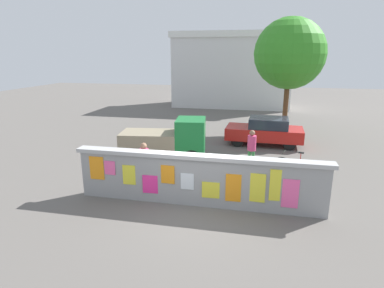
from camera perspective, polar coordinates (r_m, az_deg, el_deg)
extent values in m
plane|color=#605B56|center=(17.63, 6.04, 0.79)|extent=(60.00, 60.00, 0.00)
cube|color=gray|center=(9.87, 1.02, -6.70)|extent=(7.55, 0.30, 1.49)
cube|color=#ACACAC|center=(9.59, 1.05, -2.25)|extent=(7.75, 0.42, 0.12)
cube|color=orange|center=(10.70, -16.48, -4.09)|extent=(0.48, 0.01, 0.76)
cube|color=#F9599E|center=(10.49, -14.33, -4.11)|extent=(0.37, 0.03, 0.45)
cube|color=yellow|center=(10.29, -11.06, -5.38)|extent=(0.41, 0.02, 0.64)
cube|color=#F42D8C|center=(10.15, -7.40, -7.08)|extent=(0.49, 0.04, 0.59)
cube|color=orange|center=(9.84, -4.31, -5.40)|extent=(0.43, 0.03, 0.58)
cube|color=silver|center=(9.76, -0.85, -6.63)|extent=(0.40, 0.02, 0.51)
cube|color=yellow|center=(9.72, 3.32, -8.14)|extent=(0.53, 0.03, 0.51)
cube|color=orange|center=(9.60, 7.30, -7.71)|extent=(0.46, 0.02, 0.86)
cube|color=yellow|center=(9.56, 11.52, -7.62)|extent=(0.44, 0.04, 0.88)
cube|color=yellow|center=(9.52, 14.48, -7.08)|extent=(0.32, 0.03, 0.95)
cube|color=#F9599E|center=(9.64, 16.97, -8.40)|extent=(0.46, 0.02, 0.86)
cylinder|color=black|center=(14.61, 0.38, -0.84)|extent=(0.72, 0.29, 0.70)
cylinder|color=black|center=(13.37, -0.03, -2.42)|extent=(0.72, 0.29, 0.70)
cylinder|color=black|center=(14.99, -9.19, -0.61)|extent=(0.72, 0.29, 0.70)
cylinder|color=black|center=(13.79, -10.45, -2.12)|extent=(0.72, 0.29, 0.70)
cube|color=#197233|center=(13.79, -0.22, 1.39)|extent=(1.39, 1.65, 1.50)
cube|color=gray|center=(14.13, -7.52, 0.35)|extent=(2.58, 1.80, 0.90)
cylinder|color=black|center=(16.28, 8.04, 0.56)|extent=(0.61, 0.20, 0.60)
cylinder|color=black|center=(17.69, 8.57, 1.75)|extent=(0.61, 0.20, 0.60)
cylinder|color=black|center=(16.22, 16.84, -0.03)|extent=(0.61, 0.20, 0.60)
cylinder|color=black|center=(17.63, 16.67, 1.22)|extent=(0.61, 0.20, 0.60)
cube|color=red|center=(16.84, 12.59, 1.89)|extent=(3.86, 1.84, 0.60)
cube|color=#262D38|center=(16.71, 13.38, 3.68)|extent=(1.95, 1.61, 0.50)
cylinder|color=black|center=(11.84, 12.79, -5.53)|extent=(0.61, 0.23, 0.60)
cylinder|color=black|center=(11.60, 6.51, -5.68)|extent=(0.61, 0.25, 0.60)
cube|color=black|center=(11.60, 9.74, -4.32)|extent=(1.03, 0.46, 0.32)
cube|color=black|center=(11.51, 8.80, -3.50)|extent=(0.60, 0.34, 0.10)
cube|color=#262626|center=(11.63, 12.47, -3.01)|extent=(0.17, 0.55, 0.03)
cylinder|color=black|center=(13.02, 15.55, -3.61)|extent=(0.65, 0.21, 0.66)
cylinder|color=black|center=(12.88, 20.13, -4.22)|extent=(0.65, 0.21, 0.66)
cube|color=red|center=(12.88, 17.89, -3.16)|extent=(0.93, 0.28, 0.06)
cylinder|color=red|center=(12.80, 18.64, -2.32)|extent=(0.04, 0.04, 0.40)
cube|color=black|center=(12.74, 18.71, -1.46)|extent=(0.21, 0.13, 0.05)
cube|color=black|center=(12.85, 15.95, -1.32)|extent=(0.15, 0.44, 0.03)
cylinder|color=black|center=(11.37, 2.24, -5.87)|extent=(0.65, 0.21, 0.66)
cylinder|color=black|center=(11.32, -3.08, -5.97)|extent=(0.65, 0.21, 0.66)
cube|color=#197233|center=(11.27, -0.41, -5.07)|extent=(0.93, 0.29, 0.06)
cylinder|color=#197233|center=(11.19, -1.19, -4.03)|extent=(0.04, 0.04, 0.40)
cube|color=black|center=(11.12, -1.19, -3.06)|extent=(0.21, 0.13, 0.05)
cube|color=black|center=(11.17, 2.02, -3.25)|extent=(0.15, 0.44, 0.03)
cylinder|color=#3F994C|center=(13.10, 10.70, -2.86)|extent=(0.12, 0.12, 0.80)
cylinder|color=#3F994C|center=(13.19, 10.05, -2.69)|extent=(0.12, 0.12, 0.80)
cylinder|color=#D83F72|center=(12.95, 10.52, 0.17)|extent=(0.47, 0.47, 0.60)
sphere|color=#8C664C|center=(12.84, 10.61, 1.93)|extent=(0.22, 0.22, 0.22)
cylinder|color=yellow|center=(11.40, -8.42, -5.59)|extent=(0.12, 0.12, 0.80)
cylinder|color=yellow|center=(11.23, -8.24, -5.91)|extent=(0.12, 0.12, 0.80)
cylinder|color=#D83F72|center=(11.08, -8.47, -2.38)|extent=(0.47, 0.47, 0.60)
sphere|color=#8C664C|center=(10.96, -8.56, -0.34)|extent=(0.22, 0.22, 0.22)
cylinder|color=brown|center=(19.03, 16.18, 6.24)|extent=(0.28, 0.28, 3.17)
sphere|color=#318722|center=(18.80, 16.88, 15.05)|extent=(3.82, 3.82, 3.82)
cube|color=silver|center=(28.96, 7.05, 12.36)|extent=(9.81, 4.22, 5.77)
cube|color=silver|center=(28.96, 7.27, 18.57)|extent=(10.11, 4.52, 0.50)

